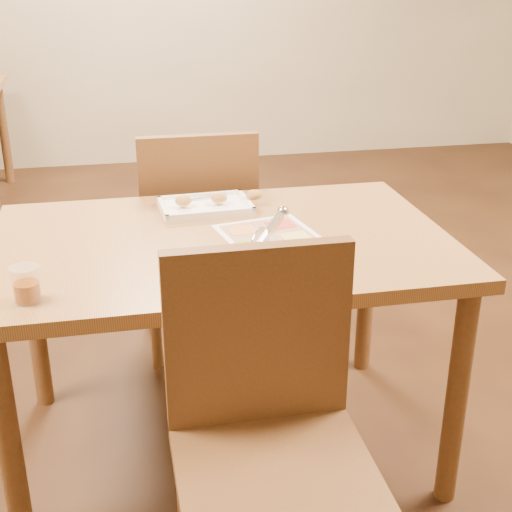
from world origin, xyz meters
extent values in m
plane|color=#35200E|center=(0.00, 0.00, 0.00)|extent=(7.00, 7.00, 0.00)
cube|color=#98683D|center=(0.00, 0.00, 0.70)|extent=(1.30, 0.85, 0.04)
cylinder|color=brown|center=(-0.59, -0.36, 0.34)|extent=(0.06, 0.06, 0.68)
cylinder|color=brown|center=(-0.59, 0.36, 0.34)|extent=(0.06, 0.06, 0.68)
cylinder|color=brown|center=(0.59, -0.36, 0.34)|extent=(0.06, 0.06, 0.68)
cylinder|color=brown|center=(0.59, 0.36, 0.34)|extent=(0.06, 0.06, 0.68)
cube|color=brown|center=(0.00, -0.70, 0.45)|extent=(0.42, 0.42, 0.04)
cube|color=brown|center=(0.00, -0.51, 0.68)|extent=(0.42, 0.04, 0.45)
cube|color=brown|center=(0.00, 0.70, 0.45)|extent=(0.42, 0.42, 0.04)
cube|color=brown|center=(0.00, 0.51, 0.68)|extent=(0.42, 0.04, 0.45)
cylinder|color=brown|center=(-1.01, 3.17, 0.34)|extent=(0.06, 0.06, 0.68)
cylinder|color=white|center=(0.05, -0.26, 0.73)|extent=(0.42, 0.42, 0.02)
cylinder|color=#C98C44|center=(0.05, -0.26, 0.74)|extent=(0.22, 0.22, 0.01)
cylinder|color=#DAC476|center=(0.05, -0.26, 0.75)|extent=(0.19, 0.19, 0.01)
torus|color=#C98C44|center=(0.05, -0.26, 0.75)|extent=(0.23, 0.23, 0.04)
cylinder|color=silver|center=(0.06, -0.26, 0.80)|extent=(0.06, 0.07, 0.09)
cube|color=silver|center=(0.10, -0.21, 0.82)|extent=(0.10, 0.11, 0.07)
cube|color=white|center=(-0.01, 0.25, 0.73)|extent=(0.29, 0.21, 0.02)
cube|color=silver|center=(-0.01, 0.25, 0.74)|extent=(0.14, 0.05, 0.00)
ellipsoid|color=#BA8F42|center=(-0.08, 0.24, 0.76)|extent=(0.05, 0.04, 0.03)
ellipsoid|color=#BA8F42|center=(0.03, 0.25, 0.76)|extent=(0.05, 0.04, 0.03)
ellipsoid|color=#BA8F42|center=(0.14, 0.26, 0.76)|extent=(0.05, 0.04, 0.03)
cylinder|color=#7B3809|center=(-0.51, -0.31, 0.74)|extent=(0.06, 0.06, 0.04)
cylinder|color=white|center=(-0.51, -0.31, 0.76)|extent=(0.07, 0.07, 0.09)
cube|color=white|center=(0.15, -0.05, 0.72)|extent=(0.33, 0.41, 0.00)
camera|label=1|loc=(-0.28, -1.87, 1.47)|focal=50.00mm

